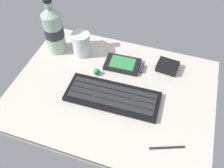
% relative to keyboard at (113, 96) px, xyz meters
% --- Properties ---
extents(ground_plane, '(0.64, 0.48, 0.03)m').
position_rel_keyboard_xyz_m(ground_plane, '(-0.01, 0.03, -0.02)').
color(ground_plane, beige).
extents(keyboard, '(0.29, 0.12, 0.02)m').
position_rel_keyboard_xyz_m(keyboard, '(0.00, 0.00, 0.00)').
color(keyboard, black).
rests_on(keyboard, ground_plane).
extents(handheld_device, '(0.13, 0.08, 0.02)m').
position_rel_keyboard_xyz_m(handheld_device, '(-0.00, 0.14, -0.00)').
color(handheld_device, black).
rests_on(handheld_device, ground_plane).
extents(juice_cup, '(0.06, 0.06, 0.09)m').
position_rel_keyboard_xyz_m(juice_cup, '(-0.17, 0.16, 0.03)').
color(juice_cup, silver).
rests_on(juice_cup, ground_plane).
extents(water_bottle, '(0.07, 0.07, 0.21)m').
position_rel_keyboard_xyz_m(water_bottle, '(-0.26, 0.15, 0.08)').
color(water_bottle, '#9EC1A8').
rests_on(water_bottle, ground_plane).
extents(charger_block, '(0.08, 0.06, 0.02)m').
position_rel_keyboard_xyz_m(charger_block, '(0.14, 0.18, 0.00)').
color(charger_block, black).
rests_on(charger_block, ground_plane).
extents(trackball_mouse, '(0.02, 0.02, 0.02)m').
position_rel_keyboard_xyz_m(trackball_mouse, '(-0.08, 0.08, 0.00)').
color(trackball_mouse, '#198C33').
rests_on(trackball_mouse, ground_plane).
extents(stylus_pen, '(0.09, 0.04, 0.01)m').
position_rel_keyboard_xyz_m(stylus_pen, '(0.19, -0.11, -0.00)').
color(stylus_pen, '#26262B').
rests_on(stylus_pen, ground_plane).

